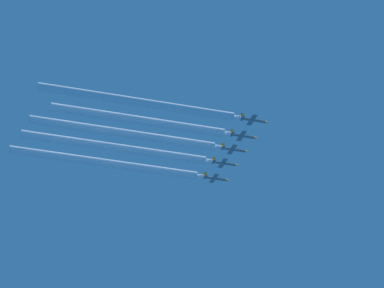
{
  "coord_description": "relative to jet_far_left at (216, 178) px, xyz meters",
  "views": [
    {
      "loc": [
        376.55,
        -129.38,
        2.12
      ],
      "look_at": [
        -0.01,
        -16.57,
        224.3
      ],
      "focal_mm": 111.37,
      "sensor_mm": 36.0,
      "label": 1
    }
  ],
  "objects": [
    {
      "name": "jet_inner_right",
      "position": [
        36.02,
        -0.62,
        -0.28
      ],
      "size": [
        7.74,
        11.27,
        2.71
      ],
      "color": "slate"
    },
    {
      "name": "jet_far_right",
      "position": [
        47.57,
        -0.46,
        0.1
      ],
      "size": [
        7.74,
        11.27,
        2.71
      ],
      "color": "slate"
    },
    {
      "name": "smoke_trail_inner_left",
      "position": [
        12.57,
        -43.16,
        0.28
      ],
      "size": [
        3.25,
        75.25,
        3.25
      ],
      "color": "white"
    },
    {
      "name": "smoke_trail_inner_right",
      "position": [
        36.02,
        -39.85,
        -0.31
      ],
      "size": [
        3.25,
        68.15,
        3.25
      ],
      "color": "white"
    },
    {
      "name": "smoke_trail_far_right",
      "position": [
        47.57,
        -43.18,
        0.07
      ],
      "size": [
        3.25,
        75.14,
        3.25
      ],
      "color": "white"
    },
    {
      "name": "smoke_trail_far_left",
      "position": [
        0.0,
        -44.14,
        -0.03
      ],
      "size": [
        3.25,
        77.99,
        3.25
      ],
      "color": "white"
    },
    {
      "name": "smoke_trail_center",
      "position": [
        24.74,
        -42.76,
        -0.08
      ],
      "size": [
        3.25,
        74.06,
        3.25
      ],
      "color": "white"
    },
    {
      "name": "jet_center",
      "position": [
        24.74,
        -0.59,
        -0.05
      ],
      "size": [
        7.74,
        11.27,
        2.71
      ],
      "color": "slate"
    },
    {
      "name": "jet_far_left",
      "position": [
        0.0,
        0.0,
        0.0
      ],
      "size": [
        7.74,
        11.27,
        2.71
      ],
      "color": "slate"
    },
    {
      "name": "jet_inner_left",
      "position": [
        12.57,
        -0.39,
        0.31
      ],
      "size": [
        7.74,
        11.27,
        2.71
      ],
      "color": "slate"
    }
  ]
}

